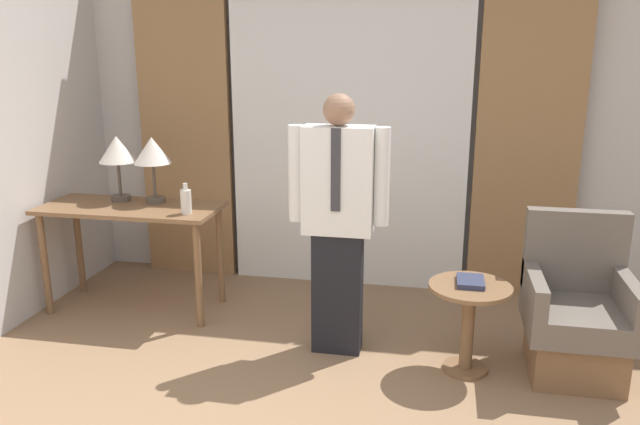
% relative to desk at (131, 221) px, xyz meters
% --- Properties ---
extents(wall_back, '(10.00, 0.06, 2.70)m').
position_rel_desk_xyz_m(wall_back, '(1.46, 0.95, 0.68)').
color(wall_back, beige).
rests_on(wall_back, ground_plane).
extents(curtain_sheer_center, '(1.87, 0.06, 2.58)m').
position_rel_desk_xyz_m(curtain_sheer_center, '(1.46, 0.82, 0.62)').
color(curtain_sheer_center, white).
rests_on(curtain_sheer_center, ground_plane).
extents(curtain_drape_left, '(0.76, 0.06, 2.58)m').
position_rel_desk_xyz_m(curtain_drape_left, '(0.11, 0.82, 0.62)').
color(curtain_drape_left, '#997047').
rests_on(curtain_drape_left, ground_plane).
extents(curtain_drape_right, '(0.76, 0.06, 2.58)m').
position_rel_desk_xyz_m(curtain_drape_right, '(2.82, 0.82, 0.62)').
color(curtain_drape_right, '#997047').
rests_on(curtain_drape_right, ground_plane).
extents(desk, '(1.29, 0.56, 0.79)m').
position_rel_desk_xyz_m(desk, '(0.00, 0.00, 0.00)').
color(desk, brown).
rests_on(desk, ground_plane).
extents(table_lamp_left, '(0.27, 0.27, 0.48)m').
position_rel_desk_xyz_m(table_lamp_left, '(-0.14, 0.13, 0.48)').
color(table_lamp_left, '#4C4238').
rests_on(table_lamp_left, desk).
extents(table_lamp_right, '(0.27, 0.27, 0.48)m').
position_rel_desk_xyz_m(table_lamp_right, '(0.14, 0.13, 0.48)').
color(table_lamp_right, '#4C4238').
rests_on(table_lamp_right, desk).
extents(bottle_near_edge, '(0.07, 0.07, 0.21)m').
position_rel_desk_xyz_m(bottle_near_edge, '(0.49, -0.12, 0.21)').
color(bottle_near_edge, silver).
rests_on(bottle_near_edge, desk).
extents(person, '(0.62, 0.20, 1.64)m').
position_rel_desk_xyz_m(person, '(1.58, -0.37, 0.22)').
color(person, black).
rests_on(person, ground_plane).
extents(armchair, '(0.60, 0.61, 0.95)m').
position_rel_desk_xyz_m(armchair, '(3.02, -0.37, -0.33)').
color(armchair, brown).
rests_on(armchair, ground_plane).
extents(side_table, '(0.49, 0.49, 0.55)m').
position_rel_desk_xyz_m(side_table, '(2.39, -0.49, -0.30)').
color(side_table, brown).
rests_on(side_table, ground_plane).
extents(book, '(0.16, 0.21, 0.03)m').
position_rel_desk_xyz_m(book, '(2.39, -0.47, -0.11)').
color(book, '#2D334C').
rests_on(book, side_table).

